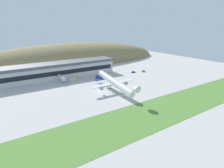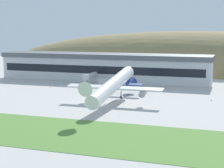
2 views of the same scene
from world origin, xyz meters
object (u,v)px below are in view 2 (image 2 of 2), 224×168
cargo_airplane (113,85)px  fuel_truck (105,83)px  terminal_building (103,65)px  traffic_cone_1 (50,86)px  jetway_0 (90,76)px  traffic_cone_0 (211,100)px

cargo_airplane → fuel_truck: cargo_airplane is taller
terminal_building → traffic_cone_1: 34.34m
jetway_0 → traffic_cone_0: 63.83m
jetway_0 → traffic_cone_1: 20.18m
fuel_truck → cargo_airplane: bearing=-66.6°
jetway_0 → traffic_cone_1: bearing=-136.9°
jetway_0 → traffic_cone_1: size_ratio=23.04×
terminal_building → traffic_cone_0: bearing=-35.7°
traffic_cone_0 → terminal_building: bearing=144.3°
cargo_airplane → jetway_0: bearing=121.2°
fuel_truck → traffic_cone_0: fuel_truck is taller
traffic_cone_0 → jetway_0: bearing=156.7°
jetway_0 → traffic_cone_0: jetway_0 is taller
traffic_cone_0 → traffic_cone_1: (-73.02, 11.62, 0.00)m
cargo_airplane → traffic_cone_0: cargo_airplane is taller
cargo_airplane → fuel_truck: size_ratio=7.41×
terminal_building → cargo_airplane: (24.36, -58.29, -1.13)m
terminal_building → jetway_0: 16.53m
terminal_building → cargo_airplane: bearing=-67.3°
cargo_airplane → fuel_truck: bearing=113.4°
terminal_building → fuel_truck: size_ratio=15.78×
fuel_truck → jetway_0: bearing=157.1°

